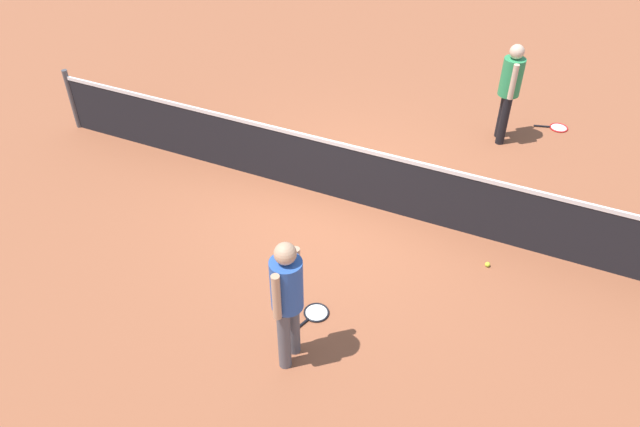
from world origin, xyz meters
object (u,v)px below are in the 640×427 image
object	(u,v)px
tennis_ball_by_net	(488,264)
tennis_racket_far_player	(557,128)
player_near_side	(287,295)
tennis_racket_near_player	(315,314)
player_far_side	(510,86)

from	to	relation	value
tennis_ball_by_net	tennis_racket_far_player	bearing A→B (deg)	85.29
player_near_side	tennis_racket_near_player	size ratio (longest dim) A/B	2.80
player_far_side	tennis_ball_by_net	bearing A→B (deg)	-80.64
tennis_racket_near_player	tennis_ball_by_net	xyz separation A→B (m)	(1.71, 1.70, 0.02)
tennis_ball_by_net	player_near_side	bearing A→B (deg)	-125.27
player_far_side	tennis_racket_far_player	world-z (taller)	player_far_side
player_far_side	tennis_racket_near_player	world-z (taller)	player_far_side
player_far_side	tennis_ball_by_net	distance (m)	3.36
tennis_racket_far_player	player_near_side	bearing A→B (deg)	-107.62
player_near_side	tennis_ball_by_net	bearing A→B (deg)	54.73
player_near_side	tennis_racket_near_player	world-z (taller)	player_near_side
tennis_racket_near_player	tennis_racket_far_player	world-z (taller)	same
player_near_side	tennis_ball_by_net	world-z (taller)	player_near_side
tennis_racket_near_player	tennis_ball_by_net	distance (m)	2.41
tennis_racket_far_player	tennis_ball_by_net	xyz separation A→B (m)	(-0.33, -3.96, 0.02)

